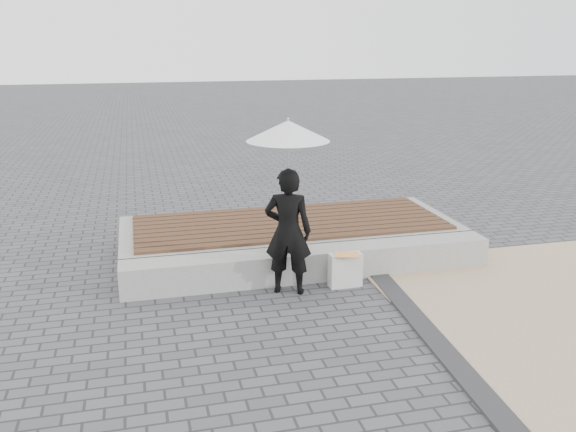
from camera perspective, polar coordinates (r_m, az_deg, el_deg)
The scene contains 10 objects.
ground at distance 6.89m, azimuth 6.05°, elevation -10.52°, with size 80.00×80.00×0.00m, color #4D4D52.
edging_band at distance 6.76m, azimuth 13.63°, elevation -11.31°, with size 0.25×5.20×0.04m, color #2E2E31.
seating_ledge at distance 8.20m, azimuth 2.26°, elevation -4.41°, with size 5.00×0.45×0.40m, color #AFB0AA.
timber_platform at distance 9.29m, azimuth 0.17°, elevation -1.88°, with size 5.00×2.00×0.40m, color #9C9B96.
timber_decking at distance 9.23m, azimuth 0.18°, elevation -0.58°, with size 4.60×1.80×0.04m, color #552F21, non-canonical shape.
woman at distance 7.54m, azimuth 0.00°, elevation -1.46°, with size 0.58×0.38×1.60m, color black.
parasol at distance 7.26m, azimuth 0.00°, elevation 7.95°, with size 1.00×1.00×1.27m.
handbag at distance 7.98m, azimuth -0.28°, elevation -2.67°, with size 0.30×0.11×0.21m, color black.
canvas_tote at distance 7.94m, azimuth 5.35°, elevation -5.03°, with size 0.42×0.18×0.44m, color silver.
magazine at distance 7.82m, azimuth 5.52°, elevation -3.61°, with size 0.30×0.22×0.01m, color #ED5346.
Camera 1 is at (-2.19, -5.75, 3.10)m, focal length 38.17 mm.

